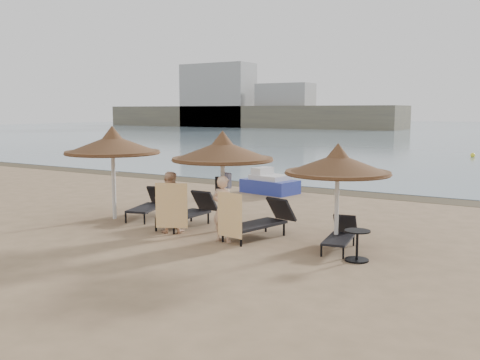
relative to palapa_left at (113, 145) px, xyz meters
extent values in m
plane|color=#967756|center=(3.39, -0.90, -2.22)|extent=(160.00, 160.00, 0.00)
cube|color=#493D28|center=(3.39, 8.50, -2.21)|extent=(200.00, 1.60, 0.01)
cube|color=#686049|center=(-41.61, 77.10, -0.22)|extent=(60.00, 10.00, 4.00)
cube|color=gray|center=(-46.61, 75.10, 3.78)|extent=(14.00, 6.00, 12.00)
cube|color=gray|center=(-32.61, 76.10, 1.78)|extent=(10.00, 5.00, 8.00)
cylinder|color=silver|center=(0.00, 0.00, -1.20)|extent=(0.12, 0.12, 2.03)
cone|color=brown|center=(0.00, 0.00, 0.03)|extent=(2.81, 2.81, 0.53)
cone|color=brown|center=(0.00, 0.00, 0.35)|extent=(0.68, 0.68, 0.44)
cylinder|color=brown|center=(0.00, 0.00, -0.22)|extent=(2.75, 2.75, 0.10)
cylinder|color=silver|center=(3.64, 0.37, -1.23)|extent=(0.11, 0.11, 1.97)
cone|color=brown|center=(3.64, 0.37, -0.04)|extent=(2.72, 2.72, 0.52)
cone|color=brown|center=(3.64, 0.37, 0.27)|extent=(0.66, 0.66, 0.42)
cylinder|color=brown|center=(3.64, 0.37, -0.28)|extent=(2.67, 2.67, 0.09)
cylinder|color=silver|center=(6.87, 0.35, -1.31)|extent=(0.10, 0.10, 1.81)
cone|color=brown|center=(6.87, 0.35, -0.22)|extent=(2.50, 2.50, 0.47)
cone|color=brown|center=(6.87, 0.35, 0.06)|extent=(0.60, 0.60, 0.39)
cylinder|color=brown|center=(6.87, 0.35, -0.44)|extent=(2.45, 2.45, 0.09)
cylinder|color=black|center=(0.74, -0.30, -2.07)|extent=(0.05, 0.05, 0.29)
cylinder|color=black|center=(1.30, -0.14, -2.07)|extent=(0.05, 0.05, 0.29)
cylinder|color=black|center=(0.32, 1.10, -2.07)|extent=(0.05, 0.05, 0.29)
cylinder|color=black|center=(0.88, 1.27, -2.07)|extent=(0.05, 0.05, 0.29)
cube|color=black|center=(0.79, 0.53, -1.89)|extent=(1.07, 1.69, 0.06)
cube|color=black|center=(0.53, 1.42, -1.64)|extent=(0.75, 0.61, 0.59)
cylinder|color=black|center=(2.15, -0.65, -2.06)|extent=(0.06, 0.06, 0.31)
cylinder|color=black|center=(2.77, -0.66, -2.06)|extent=(0.06, 0.06, 0.31)
cylinder|color=black|center=(2.18, 0.90, -2.06)|extent=(0.06, 0.06, 0.31)
cylinder|color=black|center=(2.80, 0.89, -2.06)|extent=(0.06, 0.06, 0.31)
cube|color=black|center=(2.48, 0.18, -1.87)|extent=(0.71, 1.66, 0.07)
cube|color=black|center=(2.49, 1.15, -1.61)|extent=(0.69, 0.48, 0.62)
cylinder|color=black|center=(4.33, -0.69, -2.06)|extent=(0.06, 0.06, 0.32)
cylinder|color=black|center=(4.94, -0.83, -2.06)|extent=(0.06, 0.06, 0.32)
cylinder|color=black|center=(4.69, 0.85, -2.06)|extent=(0.06, 0.06, 0.32)
cylinder|color=black|center=(5.31, 0.71, -2.06)|extent=(0.06, 0.06, 0.32)
cube|color=black|center=(4.83, 0.06, -1.87)|extent=(1.07, 1.81, 0.07)
cube|color=black|center=(5.06, 1.03, -1.59)|extent=(0.79, 0.63, 0.64)
cylinder|color=black|center=(6.92, -0.65, -2.09)|extent=(0.04, 0.04, 0.25)
cylinder|color=black|center=(7.41, -0.58, -2.09)|extent=(0.04, 0.04, 0.25)
cylinder|color=black|center=(6.73, 0.56, -2.09)|extent=(0.04, 0.04, 0.25)
cylinder|color=black|center=(7.21, 0.63, -2.09)|extent=(0.04, 0.04, 0.25)
cube|color=black|center=(7.06, 0.03, -1.94)|extent=(0.75, 1.38, 0.05)
cube|color=black|center=(6.94, 0.79, -1.73)|extent=(0.59, 0.45, 0.50)
cylinder|color=black|center=(7.71, -0.56, -2.20)|extent=(0.52, 0.52, 0.04)
cylinder|color=black|center=(7.71, -0.56, -1.88)|extent=(0.06, 0.06, 0.63)
cylinder|color=black|center=(7.71, -0.56, -1.56)|extent=(0.56, 0.56, 0.03)
imported|color=#E0B08B|center=(2.54, -0.54, -1.27)|extent=(1.03, 0.92, 1.89)
imported|color=#E0B08B|center=(4.32, -0.65, -1.26)|extent=(0.89, 0.59, 1.91)
cube|color=orange|center=(2.89, -0.89, -1.41)|extent=(0.76, 0.37, 1.17)
cube|color=orange|center=(4.67, -0.90, -1.47)|extent=(0.77, 0.14, 1.08)
cube|color=white|center=(3.64, 0.55, -0.86)|extent=(0.34, 0.22, 0.41)
cube|color=black|center=(3.64, 0.21, -0.93)|extent=(0.28, 0.18, 0.38)
cube|color=#263493|center=(1.58, 6.86, -1.95)|extent=(2.30, 1.61, 0.53)
cube|color=silver|center=(1.58, 6.86, -1.62)|extent=(1.51, 1.28, 0.24)
cube|color=silver|center=(1.20, 6.93, -1.40)|extent=(0.63, 0.94, 0.34)
sphere|color=yellow|center=(-1.17, 21.92, -2.06)|extent=(0.31, 0.31, 0.31)
sphere|color=yellow|center=(5.94, 28.19, -2.05)|extent=(0.32, 0.32, 0.32)
camera|label=1|loc=(11.41, -11.44, 1.01)|focal=40.00mm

